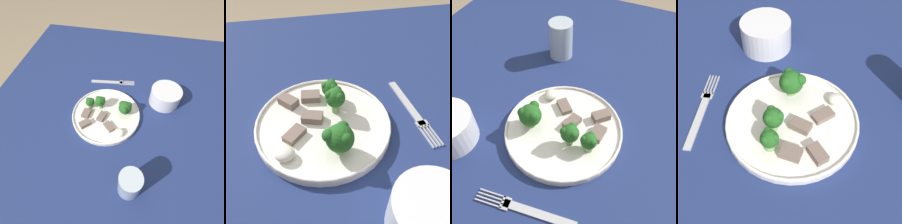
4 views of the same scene
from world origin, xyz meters
The scene contains 12 objects.
table centered at (0.00, 0.00, 0.68)m, with size 1.26×1.05×0.78m.
dinner_plate centered at (0.00, -0.03, 0.78)m, with size 0.26×0.26×0.02m.
fork centered at (-0.19, -0.04, 0.78)m, with size 0.04×0.20×0.00m.
cream_bowl centered at (-0.12, 0.19, 0.81)m, with size 0.12×0.12×0.07m.
broccoli_floret_near_rim_left centered at (-0.03, -0.06, 0.82)m, with size 0.04×0.04×0.06m.
broccoli_floret_center_left centered at (-0.03, -0.10, 0.81)m, with size 0.03×0.03×0.05m.
broccoli_floret_back_left centered at (-0.02, 0.04, 0.82)m, with size 0.05×0.05×0.06m.
meat_slice_front_slice centered at (0.06, -0.01, 0.79)m, with size 0.05×0.05×0.01m.
meat_slice_middle_slice centered at (0.06, -0.10, 0.80)m, with size 0.04×0.04×0.02m.
meat_slice_rear_slice centered at (0.02, -0.10, 0.79)m, with size 0.04×0.03×0.01m.
meat_slice_edge_slice centered at (0.02, -0.04, 0.80)m, with size 0.05×0.03×0.02m.
sauce_dollop centered at (0.07, 0.04, 0.80)m, with size 0.03×0.03×0.02m.
Camera 4 is at (0.08, -0.38, 1.27)m, focal length 50.00 mm.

